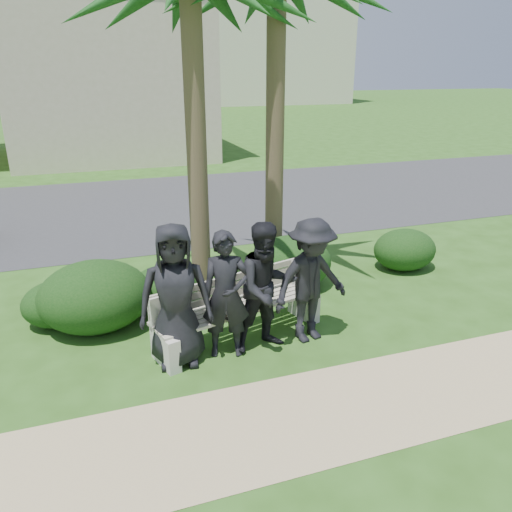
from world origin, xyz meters
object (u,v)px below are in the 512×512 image
object	(u,v)px
man_a	(175,296)
park_bench	(240,312)
man_b	(226,295)
man_d	(311,281)
man_c	(267,287)

from	to	relation	value
man_a	park_bench	bearing A→B (deg)	27.44
man_a	man_b	bearing A→B (deg)	6.42
park_bench	man_d	world-z (taller)	man_d
man_d	park_bench	bearing A→B (deg)	147.93
man_b	man_d	xyz separation A→B (m)	(1.22, 0.00, 0.03)
man_a	man_d	distance (m)	1.89
park_bench	man_d	bearing A→B (deg)	-37.04
man_b	man_d	world-z (taller)	man_d
man_c	man_d	size ratio (longest dim) A/B	1.01
man_b	park_bench	bearing A→B (deg)	64.64
man_d	man_c	bearing A→B (deg)	170.36
man_b	man_c	world-z (taller)	man_c
man_b	man_c	bearing A→B (deg)	12.36
man_c	man_b	bearing A→B (deg)	171.99
park_bench	man_c	world-z (taller)	man_c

